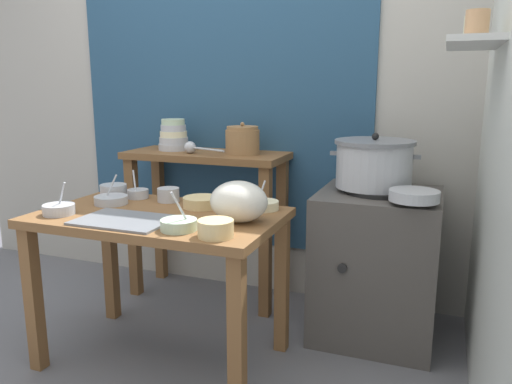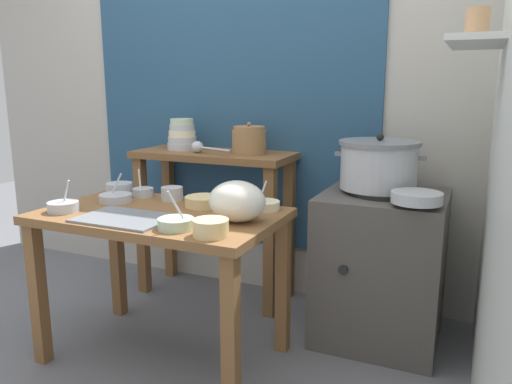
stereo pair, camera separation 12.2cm
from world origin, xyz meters
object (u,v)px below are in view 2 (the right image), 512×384
(clay_pot, at_px, (249,140))
(prep_bowl_4, at_px, (264,205))
(back_shelf_table, at_px, (214,188))
(prep_bowl_5, at_px, (120,188))
(prep_table, at_px, (161,235))
(prep_bowl_0, at_px, (203,201))
(steamer_pot, at_px, (379,165))
(wide_pan, at_px, (417,197))
(bowl_stack_enamel, at_px, (182,136))
(prep_bowl_7, at_px, (211,227))
(serving_tray, at_px, (125,218))
(plastic_bag, at_px, (237,201))
(prep_bowl_6, at_px, (176,223))
(prep_bowl_1, at_px, (116,198))
(stove_block, at_px, (381,266))
(ladle, at_px, (199,147))
(prep_bowl_8, at_px, (143,192))
(prep_bowl_3, at_px, (172,193))
(prep_bowl_2, at_px, (63,206))

(clay_pot, distance_m, prep_bowl_4, 0.65)
(back_shelf_table, distance_m, prep_bowl_5, 0.60)
(back_shelf_table, xyz_separation_m, prep_bowl_4, (0.55, -0.52, 0.06))
(prep_table, xyz_separation_m, prep_bowl_0, (0.13, 0.17, 0.14))
(steamer_pot, relative_size, wide_pan, 2.01)
(bowl_stack_enamel, bearing_deg, prep_bowl_4, -34.72)
(prep_bowl_7, bearing_deg, serving_tray, 172.11)
(plastic_bag, xyz_separation_m, prep_bowl_6, (-0.18, -0.20, -0.06))
(wide_pan, relative_size, prep_bowl_1, 1.38)
(stove_block, distance_m, serving_tray, 1.30)
(prep_table, bearing_deg, back_shelf_table, 99.89)
(plastic_bag, distance_m, prep_bowl_6, 0.28)
(ladle, height_order, prep_bowl_8, ladle)
(prep_bowl_1, bearing_deg, prep_bowl_5, 122.25)
(prep_bowl_3, bearing_deg, prep_bowl_0, -13.58)
(back_shelf_table, distance_m, wide_pan, 1.27)
(prep_bowl_5, bearing_deg, steamer_pot, 18.47)
(prep_bowl_6, bearing_deg, prep_bowl_1, 152.28)
(steamer_pot, bearing_deg, prep_bowl_0, -147.35)
(stove_block, bearing_deg, back_shelf_table, 172.84)
(plastic_bag, xyz_separation_m, prep_bowl_2, (-0.80, -0.17, -0.06))
(prep_bowl_7, bearing_deg, steamer_pot, 61.85)
(bowl_stack_enamel, bearing_deg, prep_bowl_2, -92.98)
(prep_bowl_5, relative_size, prep_bowl_7, 0.98)
(back_shelf_table, distance_m, plastic_bag, 0.93)
(wide_pan, bearing_deg, stove_block, 128.10)
(ladle, distance_m, prep_bowl_4, 0.76)
(steamer_pot, xyz_separation_m, bowl_stack_enamel, (-1.22, 0.13, 0.08))
(clay_pot, xyz_separation_m, prep_bowl_3, (-0.18, -0.53, -0.22))
(plastic_bag, relative_size, prep_bowl_0, 1.43)
(ladle, bearing_deg, serving_tray, -82.08)
(steamer_pot, distance_m, prep_bowl_2, 1.52)
(steamer_pot, height_order, wide_pan, steamer_pot)
(prep_bowl_6, bearing_deg, bowl_stack_enamel, 120.56)
(back_shelf_table, xyz_separation_m, prep_bowl_7, (0.53, -0.99, 0.08))
(stove_block, bearing_deg, ladle, 177.52)
(back_shelf_table, xyz_separation_m, prep_bowl_0, (0.26, -0.58, 0.07))
(bowl_stack_enamel, distance_m, prep_bowl_2, 0.98)
(serving_tray, bearing_deg, prep_bowl_1, 135.52)
(prep_bowl_5, distance_m, prep_bowl_6, 0.75)
(back_shelf_table, height_order, prep_bowl_1, back_shelf_table)
(back_shelf_table, xyz_separation_m, serving_tray, (0.07, -0.92, 0.05))
(bowl_stack_enamel, bearing_deg, prep_bowl_6, -59.44)
(prep_bowl_3, bearing_deg, wide_pan, 8.69)
(plastic_bag, xyz_separation_m, prep_bowl_7, (0.00, -0.23, -0.05))
(serving_tray, bearing_deg, prep_bowl_0, 60.44)
(ladle, height_order, prep_bowl_1, ladle)
(prep_bowl_1, relative_size, prep_bowl_3, 1.48)
(bowl_stack_enamel, xyz_separation_m, prep_bowl_4, (0.78, -0.54, -0.24))
(ladle, bearing_deg, back_shelf_table, 59.16)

